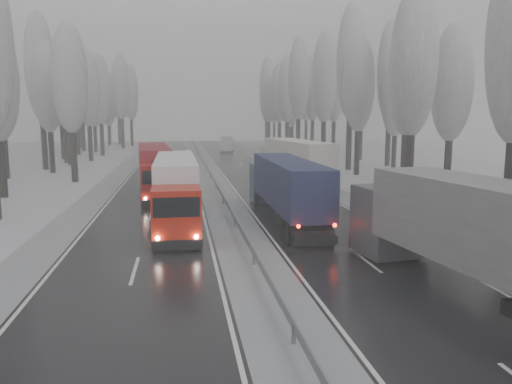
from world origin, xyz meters
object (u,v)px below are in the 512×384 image
object	(u,v)px
truck_cream_box	(294,158)
truck_red_red	(154,166)
truck_red_white	(176,185)
truck_blue_box	(285,185)
box_truck_distant	(227,143)
truck_grey_tarp	(494,236)

from	to	relation	value
truck_cream_box	truck_red_red	xyz separation A→B (m)	(-13.42, -4.28, -0.17)
truck_red_white	truck_red_red	size ratio (longest dim) A/B	0.98
truck_blue_box	box_truck_distant	world-z (taller)	truck_blue_box
truck_red_white	truck_red_red	world-z (taller)	truck_red_red
truck_red_white	truck_blue_box	bearing A→B (deg)	-7.90
truck_blue_box	truck_cream_box	size ratio (longest dim) A/B	0.91
box_truck_distant	truck_blue_box	bearing A→B (deg)	-85.72
truck_grey_tarp	truck_blue_box	distance (m)	16.19
truck_cream_box	truck_red_white	world-z (taller)	truck_cream_box
truck_red_red	truck_blue_box	bearing A→B (deg)	-60.56
box_truck_distant	truck_red_red	size ratio (longest dim) A/B	0.51
truck_grey_tarp	truck_blue_box	size ratio (longest dim) A/B	1.11
truck_red_red	truck_red_white	bearing A→B (deg)	-85.62
truck_red_red	truck_cream_box	bearing A→B (deg)	13.09
truck_grey_tarp	box_truck_distant	world-z (taller)	truck_grey_tarp
truck_grey_tarp	truck_red_white	distance (m)	19.88
truck_cream_box	truck_red_red	distance (m)	14.09
truck_red_white	truck_grey_tarp	bearing A→B (deg)	-56.97
truck_grey_tarp	truck_cream_box	xyz separation A→B (m)	(0.50, 33.06, -0.01)
truck_blue_box	truck_red_red	xyz separation A→B (m)	(-8.86, 13.11, 0.05)
truck_grey_tarp	truck_red_red	xyz separation A→B (m)	(-12.92, 28.78, -0.18)
truck_cream_box	truck_red_red	bearing A→B (deg)	-168.37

